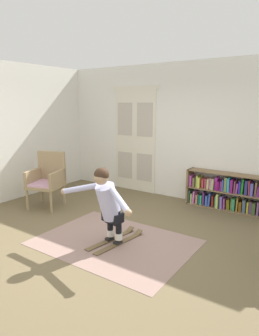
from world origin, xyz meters
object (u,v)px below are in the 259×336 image
Objects in this scene: person_skier at (107,201)px; wicker_chair at (47,178)px; bookshelf at (231,194)px; skis_pair at (116,240)px.

wicker_chair is at bearing 161.60° from person_skier.
person_skier is (-1.04, -2.54, 0.35)m from bookshelf.
wicker_chair is 2.20m from person_skier.
skis_pair is (-1.01, -2.37, -0.32)m from bookshelf.
wicker_chair is 0.78× the size of person_skier.
skis_pair is at bearing -14.03° from wicker_chair.
bookshelf is 1.59× the size of wicker_chair.
bookshelf is at bearing 67.73° from person_skier.
skis_pair is 0.69m from person_skier.
skis_pair is at bearing -113.16° from bookshelf.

